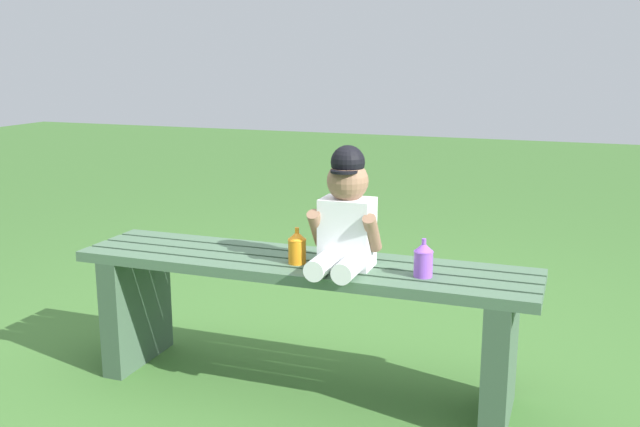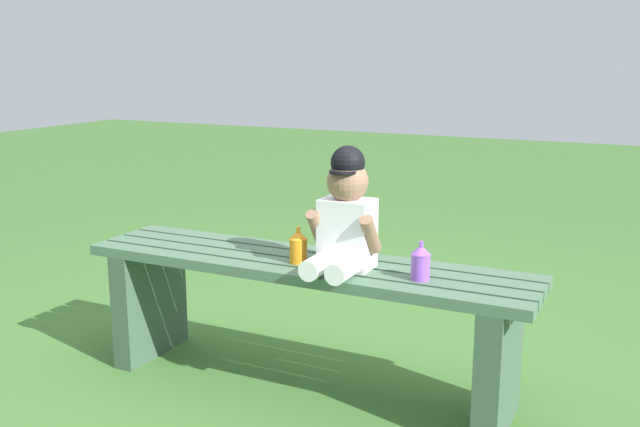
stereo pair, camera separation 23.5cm
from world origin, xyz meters
name	(u,v)px [view 1 (the left image)]	position (x,y,z in m)	size (l,w,h in m)	color
ground_plane	(303,387)	(0.00, 0.00, 0.00)	(16.00, 16.00, 0.00)	#3D6B2D
park_bench	(302,303)	(0.00, 0.00, 0.32)	(1.60, 0.36, 0.47)	#47664C
child_figure	(346,216)	(0.17, -0.04, 0.65)	(0.23, 0.27, 0.40)	white
sippy_cup_left	(296,247)	(0.00, -0.04, 0.53)	(0.06, 0.06, 0.12)	orange
sippy_cup_right	(423,259)	(0.43, -0.04, 0.53)	(0.06, 0.06, 0.12)	#8C4CCC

